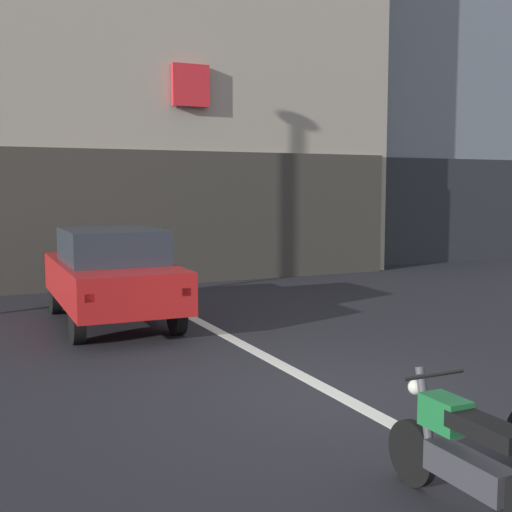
% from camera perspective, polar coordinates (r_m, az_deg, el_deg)
% --- Properties ---
extents(ground_plane, '(120.00, 120.00, 0.00)m').
position_cam_1_polar(ground_plane, '(7.72, 7.07, -11.80)').
color(ground_plane, '#232328').
extents(lane_centre_line, '(0.20, 18.00, 0.01)m').
position_cam_1_polar(lane_centre_line, '(13.04, -7.12, -4.42)').
color(lane_centre_line, silver).
rests_on(lane_centre_line, ground).
extents(building_mid_block, '(10.86, 9.91, 12.97)m').
position_cam_1_polar(building_mid_block, '(21.28, -9.51, 17.09)').
color(building_mid_block, '#B2A893').
rests_on(building_mid_block, ground).
extents(building_far_right, '(9.63, 7.89, 12.06)m').
position_cam_1_polar(building_far_right, '(25.55, 12.60, 14.11)').
color(building_far_right, gray).
rests_on(building_far_right, ground).
extents(car_red_crossing_near, '(1.86, 4.14, 1.64)m').
position_cam_1_polar(car_red_crossing_near, '(11.59, -12.34, -1.41)').
color(car_red_crossing_near, black).
rests_on(car_red_crossing_near, ground).
extents(motorcycle_green_row_leftmost, '(0.55, 1.67, 0.98)m').
position_cam_1_polar(motorcycle_green_row_leftmost, '(5.13, 17.32, -15.98)').
color(motorcycle_green_row_leftmost, black).
rests_on(motorcycle_green_row_leftmost, ground).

